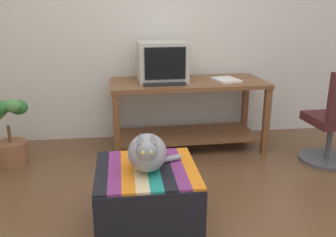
# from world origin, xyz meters

# --- Properties ---
(back_wall) EXTENTS (8.00, 0.10, 2.60)m
(back_wall) POSITION_xyz_m (0.00, 2.05, 1.30)
(back_wall) COLOR silver
(back_wall) RESTS_ON ground_plane
(desk) EXTENTS (1.56, 0.71, 0.70)m
(desk) POSITION_xyz_m (0.32, 1.60, 0.48)
(desk) COLOR brown
(desk) RESTS_ON ground_plane
(tv_monitor) EXTENTS (0.48, 0.43, 0.39)m
(tv_monitor) POSITION_xyz_m (0.06, 1.65, 0.89)
(tv_monitor) COLOR #BCB7A8
(tv_monitor) RESTS_ON desk
(keyboard) EXTENTS (0.41, 0.18, 0.02)m
(keyboard) POSITION_xyz_m (0.06, 1.44, 0.71)
(keyboard) COLOR black
(keyboard) RESTS_ON desk
(book) EXTENTS (0.27, 0.32, 0.02)m
(book) POSITION_xyz_m (0.70, 1.56, 0.71)
(book) COLOR white
(book) RESTS_ON desk
(ottoman_with_blanket) EXTENTS (0.64, 0.64, 0.43)m
(ottoman_with_blanket) POSITION_xyz_m (-0.21, 0.19, 0.22)
(ottoman_with_blanket) COLOR #4C4238
(ottoman_with_blanket) RESTS_ON ground_plane
(cat) EXTENTS (0.37, 0.36, 0.29)m
(cat) POSITION_xyz_m (-0.20, 0.16, 0.55)
(cat) COLOR gray
(cat) RESTS_ON ottoman_with_blanket
(potted_plant) EXTENTS (0.40, 0.35, 0.65)m
(potted_plant) POSITION_xyz_m (-1.39, 1.37, 0.31)
(potted_plant) COLOR brown
(potted_plant) RESTS_ON ground_plane
(office_chair) EXTENTS (0.52, 0.52, 0.89)m
(office_chair) POSITION_xyz_m (1.59, 1.01, 0.39)
(office_chair) COLOR #4C4C51
(office_chair) RESTS_ON ground_plane
(pen) EXTENTS (0.01, 0.14, 0.01)m
(pen) POSITION_xyz_m (0.76, 1.66, 0.71)
(pen) COLOR #2351B2
(pen) RESTS_ON desk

